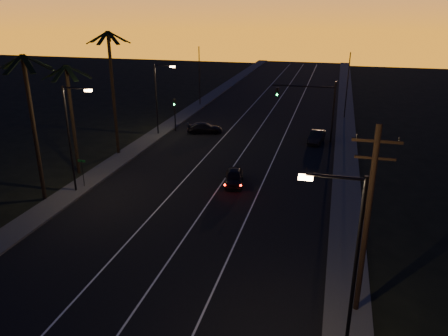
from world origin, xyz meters
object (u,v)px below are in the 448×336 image
(lead_car, at_px, (234,177))
(signal_mast, at_px, (313,100))
(cross_car, at_px, (205,128))
(utility_pole, at_px, (367,219))
(right_car, at_px, (316,137))

(lead_car, bearing_deg, signal_mast, 69.68)
(lead_car, relative_size, cross_car, 0.98)
(utility_pole, xyz_separation_m, lead_car, (-10.02, 14.98, -4.64))
(right_car, xyz_separation_m, cross_car, (-13.58, 0.60, -0.03))
(utility_pole, xyz_separation_m, signal_mast, (-4.46, 29.99, -0.53))
(signal_mast, height_order, lead_car, signal_mast)
(utility_pole, height_order, cross_car, utility_pole)
(lead_car, bearing_deg, utility_pole, -56.23)
(utility_pole, xyz_separation_m, right_car, (-3.72, 29.50, -4.64))
(right_car, bearing_deg, utility_pole, -82.81)
(utility_pole, bearing_deg, cross_car, 119.90)
(right_car, bearing_deg, lead_car, -113.47)
(utility_pole, distance_m, cross_car, 35.03)
(signal_mast, xyz_separation_m, cross_car, (-12.84, 0.10, -4.14))
(signal_mast, bearing_deg, lead_car, -110.32)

